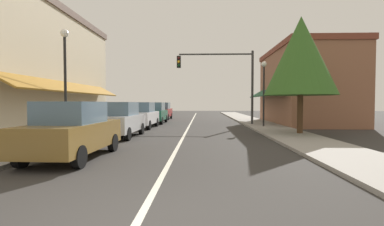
{
  "coord_description": "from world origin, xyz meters",
  "views": [
    {
      "loc": [
        0.93,
        -3.71,
        1.73
      ],
      "look_at": [
        0.32,
        14.21,
        1.09
      ],
      "focal_mm": 26.6,
      "sensor_mm": 36.0,
      "label": 1
    }
  ],
  "objects": [
    {
      "name": "parked_car_second_left",
      "position": [
        -3.21,
        10.44,
        0.88
      ],
      "size": [
        1.85,
        4.13,
        1.77
      ],
      "rotation": [
        0.0,
        0.0,
        -0.02
      ],
      "color": "#B7BABF",
      "rests_on": "ground"
    },
    {
      "name": "traffic_signal_mast_arm",
      "position": [
        2.75,
        18.14,
        3.94
      ],
      "size": [
        5.85,
        0.5,
        5.7
      ],
      "color": "#333333",
      "rests_on": "ground"
    },
    {
      "name": "storefront_left_block",
      "position": [
        -8.91,
        12.0,
        3.6
      ],
      "size": [
        5.55,
        14.2,
        7.2
      ],
      "color": "#BCAD8E",
      "rests_on": "ground"
    },
    {
      "name": "sidewalk_right",
      "position": [
        5.5,
        18.0,
        0.06
      ],
      "size": [
        2.6,
        56.0,
        0.12
      ],
      "primitive_type": "cube",
      "color": "gray",
      "rests_on": "ground"
    },
    {
      "name": "street_lamp_left_near",
      "position": [
        -5.2,
        8.88,
        3.36
      ],
      "size": [
        0.36,
        0.36,
        5.02
      ],
      "color": "black",
      "rests_on": "ground"
    },
    {
      "name": "storefront_right_block",
      "position": [
        9.43,
        20.0,
        3.11
      ],
      "size": [
        6.59,
        10.2,
        6.21
      ],
      "color": "#8E5B42",
      "rests_on": "ground"
    },
    {
      "name": "lane_center_stripe",
      "position": [
        0.0,
        18.0,
        0.0
      ],
      "size": [
        0.14,
        52.0,
        0.01
      ],
      "primitive_type": "cube",
      "color": "silver",
      "rests_on": "ground"
    },
    {
      "name": "tree_right_near",
      "position": [
        6.16,
        11.58,
        4.2
      ],
      "size": [
        3.78,
        3.78,
        6.29
      ],
      "color": "#4C331E",
      "rests_on": "ground"
    },
    {
      "name": "parked_car_third_left",
      "position": [
        -3.2,
        15.63,
        0.88
      ],
      "size": [
        1.86,
        4.14,
        1.77
      ],
      "rotation": [
        0.0,
        0.0,
        -0.02
      ],
      "color": "silver",
      "rests_on": "ground"
    },
    {
      "name": "sidewalk_left",
      "position": [
        -5.5,
        18.0,
        0.06
      ],
      "size": [
        2.6,
        56.0,
        0.12
      ],
      "primitive_type": "cube",
      "color": "gray",
      "rests_on": "ground"
    },
    {
      "name": "parked_car_far_left",
      "position": [
        -3.05,
        20.14,
        0.88
      ],
      "size": [
        1.81,
        4.11,
        1.77
      ],
      "rotation": [
        0.0,
        0.0,
        -0.01
      ],
      "color": "#0F4C33",
      "rests_on": "ground"
    },
    {
      "name": "street_lamp_right_mid",
      "position": [
        5.2,
        15.99,
        3.09
      ],
      "size": [
        0.36,
        0.36,
        4.56
      ],
      "color": "black",
      "rests_on": "ground"
    },
    {
      "name": "parked_car_nearest_left",
      "position": [
        -3.06,
        4.94,
        0.88
      ],
      "size": [
        1.84,
        4.13,
        1.77
      ],
      "rotation": [
        0.0,
        0.0,
        -0.02
      ],
      "color": "brown",
      "rests_on": "ground"
    },
    {
      "name": "parked_car_distant_left",
      "position": [
        -3.23,
        25.98,
        0.88
      ],
      "size": [
        1.82,
        4.12,
        1.77
      ],
      "rotation": [
        0.0,
        0.0,
        -0.01
      ],
      "color": "maroon",
      "rests_on": "ground"
    },
    {
      "name": "ground_plane",
      "position": [
        0.0,
        18.0,
        0.0
      ],
      "size": [
        80.0,
        80.0,
        0.0
      ],
      "primitive_type": "plane",
      "color": "#33302D"
    }
  ]
}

